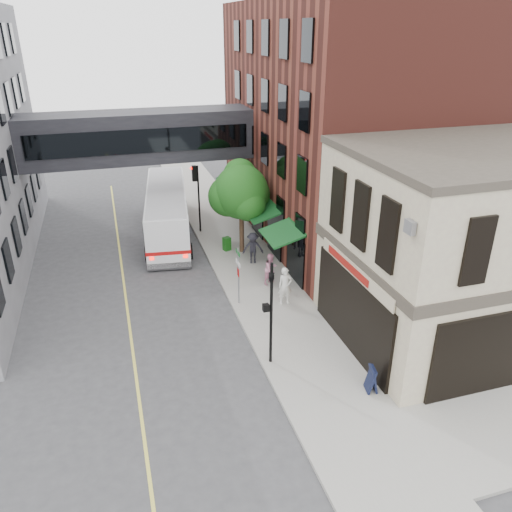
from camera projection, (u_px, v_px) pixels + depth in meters
ground at (277, 397)px, 18.82m from camera, size 120.00×120.00×0.00m
sidewalk_main at (235, 246)px, 31.47m from camera, size 4.00×60.00×0.15m
corner_building at (463, 247)px, 21.14m from camera, size 10.19×8.12×8.45m
brick_building at (351, 126)px, 31.53m from camera, size 13.76×18.00×14.00m
skyway_bridge at (139, 136)px, 30.93m from camera, size 14.00×3.18×3.00m
traffic_signal_near at (271, 302)px, 19.40m from camera, size 0.44×0.22×4.60m
traffic_signal_far at (196, 186)px, 32.25m from camera, size 0.53×0.28×4.50m
street_sign_pole at (238, 271)px, 24.19m from camera, size 0.08×0.75×3.00m
street_tree at (240, 191)px, 29.23m from camera, size 3.80×3.20×5.60m
lane_marking at (125, 292)px, 26.19m from camera, size 0.12×40.00×0.01m
bus at (167, 210)px, 32.82m from camera, size 3.98×11.65×3.07m
pedestrian_a at (285, 286)px, 24.52m from camera, size 0.71×0.48×1.92m
pedestrian_b at (271, 269)px, 26.46m from camera, size 1.06×1.00×1.73m
pedestrian_c at (253, 248)px, 28.76m from camera, size 1.33×0.94×1.87m
newspaper_box at (227, 244)px, 30.62m from camera, size 0.52×0.49×0.84m
sandwich_board at (372, 379)px, 18.76m from camera, size 0.47×0.64×1.03m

